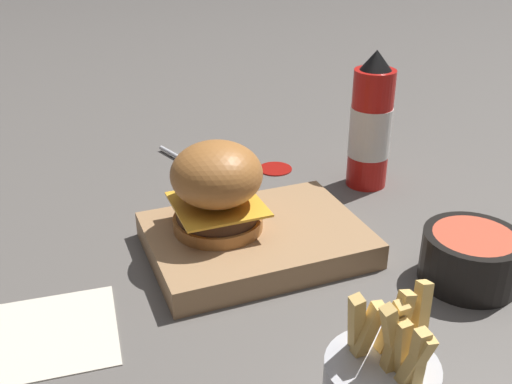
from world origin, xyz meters
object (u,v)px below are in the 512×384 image
Objects in this scene: serving_board at (256,240)px; side_bowl at (471,257)px; spoon at (197,167)px; ketchup_bottle at (370,126)px; burger at (217,187)px.

side_bowl is at bearing -36.25° from serving_board.
side_bowl is 0.46m from spoon.
serving_board is 2.34× the size of side_bowl.
ketchup_bottle is 0.28m from side_bowl.
side_bowl reaches higher than spoon.
serving_board is 1.75× the size of spoon.
serving_board is at bearing -18.30° from spoon.
spoon is at bearing 89.83° from serving_board.
spoon is at bearing 116.38° from side_bowl.
ketchup_bottle reaches higher than side_bowl.
ketchup_bottle is (0.23, 0.12, 0.08)m from serving_board.
ketchup_bottle reaches higher than spoon.
spoon is (-0.20, 0.41, -0.03)m from side_bowl.
burger is (-0.04, 0.02, 0.07)m from serving_board.
serving_board is at bearing -152.68° from ketchup_bottle.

